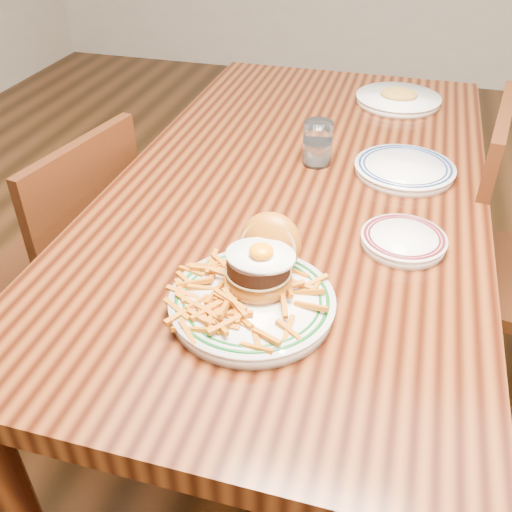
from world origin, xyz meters
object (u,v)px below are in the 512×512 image
(side_plate, at_px, (404,240))
(chair_left, at_px, (70,267))
(main_plate, at_px, (255,287))
(table, at_px, (299,211))

(side_plate, bearing_deg, chair_left, 155.10)
(side_plate, bearing_deg, main_plate, -151.85)
(table, bearing_deg, main_plate, -87.85)
(main_plate, bearing_deg, side_plate, 49.51)
(table, height_order, side_plate, side_plate)
(chair_left, bearing_deg, table, 21.42)
(main_plate, height_order, side_plate, main_plate)
(chair_left, relative_size, main_plate, 2.88)
(table, xyz_separation_m, main_plate, (0.02, -0.46, 0.13))
(table, bearing_deg, chair_left, -168.90)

